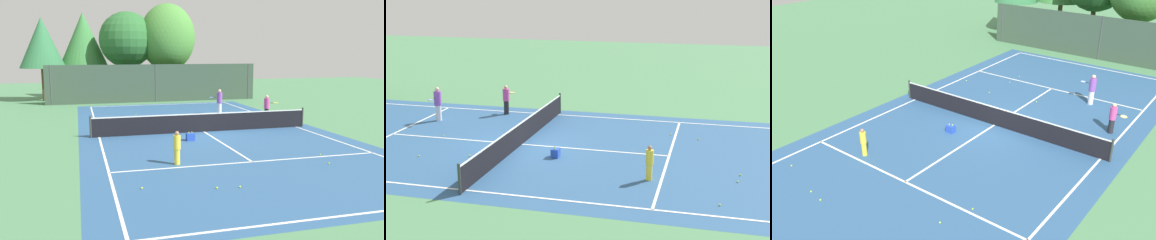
# 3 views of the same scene
# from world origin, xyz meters

# --- Properties ---
(ground_plane) EXTENTS (80.00, 80.00, 0.00)m
(ground_plane) POSITION_xyz_m (0.00, 0.00, 0.00)
(ground_plane) COLOR #4C8456
(court_surface) EXTENTS (13.00, 25.00, 0.01)m
(court_surface) POSITION_xyz_m (0.00, 0.00, 0.00)
(court_surface) COLOR #2D5684
(court_surface) RESTS_ON ground_plane
(tennis_net) EXTENTS (11.90, 0.10, 1.10)m
(tennis_net) POSITION_xyz_m (0.00, 0.00, 0.51)
(tennis_net) COLOR #333833
(tennis_net) RESTS_ON ground_plane
(perimeter_fence) EXTENTS (18.00, 0.12, 3.20)m
(perimeter_fence) POSITION_xyz_m (0.00, 14.00, 1.60)
(perimeter_fence) COLOR #384C3D
(perimeter_fence) RESTS_ON ground_plane
(player_0) EXTENTS (0.94, 0.40, 1.74)m
(player_0) POSITION_xyz_m (2.81, 5.55, 0.89)
(player_0) COLOR silver
(player_0) RESTS_ON ground_plane
(player_1) EXTENTS (0.28, 0.28, 1.29)m
(player_1) POSITION_xyz_m (-2.91, -5.96, 0.66)
(player_1) COLOR yellow
(player_1) RESTS_ON ground_plane
(player_2) EXTENTS (0.92, 0.53, 1.57)m
(player_2) POSITION_xyz_m (4.97, 2.70, 0.81)
(player_2) COLOR #232328
(player_2) RESTS_ON ground_plane
(ball_crate) EXTENTS (0.40, 0.31, 0.43)m
(ball_crate) POSITION_xyz_m (-1.28, -1.94, 0.18)
(ball_crate) COLOR blue
(ball_crate) RESTS_ON ground_plane
(tennis_ball_0) EXTENTS (0.07, 0.07, 0.07)m
(tennis_ball_0) POSITION_xyz_m (2.69, -7.46, 0.03)
(tennis_ball_0) COLOR #CCE533
(tennis_ball_0) RESTS_ON ground_plane
(tennis_ball_1) EXTENTS (0.07, 0.07, 0.07)m
(tennis_ball_1) POSITION_xyz_m (-2.59, 5.71, 0.03)
(tennis_ball_1) COLOR #CCE533
(tennis_ball_1) RESTS_ON ground_plane
(tennis_ball_2) EXTENTS (0.07, 0.07, 0.07)m
(tennis_ball_2) POSITION_xyz_m (-2.67, 7.07, 0.03)
(tennis_ball_2) COLOR #CCE533
(tennis_ball_2) RESTS_ON ground_plane
(tennis_ball_3) EXTENTS (0.07, 0.07, 0.07)m
(tennis_ball_3) POSITION_xyz_m (-2.10, 1.48, 0.03)
(tennis_ball_3) COLOR #CCE533
(tennis_ball_3) RESTS_ON ground_plane
(tennis_ball_4) EXTENTS (0.07, 0.07, 0.07)m
(tennis_ball_4) POSITION_xyz_m (-1.64, -9.16, 0.03)
(tennis_ball_4) COLOR #CCE533
(tennis_ball_4) RESTS_ON ground_plane
(tennis_ball_5) EXTENTS (0.07, 0.07, 0.07)m
(tennis_ball_5) POSITION_xyz_m (3.14, -6.19, 0.03)
(tennis_ball_5) COLOR #CCE533
(tennis_ball_5) RESTS_ON ground_plane
(tennis_ball_6) EXTENTS (0.07, 0.07, 0.07)m
(tennis_ball_6) POSITION_xyz_m (-2.37, -9.05, 0.03)
(tennis_ball_6) COLOR #CCE533
(tennis_ball_6) RESTS_ON ground_plane
(tennis_ball_7) EXTENTS (0.07, 0.07, 0.07)m
(tennis_ball_7) POSITION_xyz_m (0.28, 3.92, 0.03)
(tennis_ball_7) COLOR #CCE533
(tennis_ball_7) RESTS_ON ground_plane
(tennis_ball_8) EXTENTS (0.07, 0.07, 0.07)m
(tennis_ball_8) POSITION_xyz_m (-4.64, -8.45, 0.03)
(tennis_ball_8) COLOR #CCE533
(tennis_ball_8) RESTS_ON ground_plane
(tennis_ball_9) EXTENTS (0.07, 0.07, 0.07)m
(tennis_ball_9) POSITION_xyz_m (-2.66, 3.46, 0.03)
(tennis_ball_9) COLOR #CCE533
(tennis_ball_9) RESTS_ON ground_plane
(tennis_ball_10) EXTENTS (0.07, 0.07, 0.07)m
(tennis_ball_10) POSITION_xyz_m (-4.99, 4.28, 0.03)
(tennis_ball_10) COLOR #CCE533
(tennis_ball_10) RESTS_ON ground_plane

